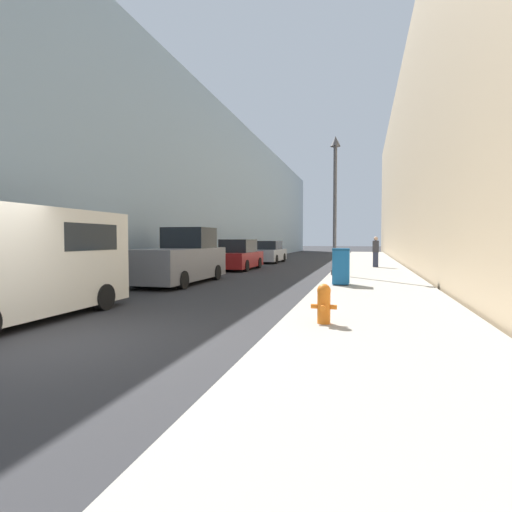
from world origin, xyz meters
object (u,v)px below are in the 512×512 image
object	(u,v)px
fire_hydrant	(324,303)
white_van	(23,259)
pickup_truck	(181,259)
trash_bin	(341,266)
pedestrian_on_sidewalk	(376,252)
parked_sedan_near	(238,256)
parked_sedan_far	(268,253)
lamppost	(335,192)

from	to	relation	value
fire_hydrant	white_van	size ratio (longest dim) A/B	0.15
fire_hydrant	pickup_truck	bearing A→B (deg)	132.51
trash_bin	pedestrian_on_sidewalk	bearing A→B (deg)	81.57
trash_bin	pedestrian_on_sidewalk	xyz separation A→B (m)	(1.42, 9.59, 0.23)
parked_sedan_near	parked_sedan_far	xyz separation A→B (m)	(0.01, 7.31, -0.04)
white_van	pedestrian_on_sidewalk	xyz separation A→B (m)	(7.61, 17.08, -0.30)
trash_bin	pedestrian_on_sidewalk	distance (m)	9.70
fire_hydrant	white_van	world-z (taller)	white_van
white_van	pickup_truck	xyz separation A→B (m)	(0.00, 7.55, -0.38)
fire_hydrant	lamppost	size ratio (longest dim) A/B	0.12
lamppost	pickup_truck	size ratio (longest dim) A/B	1.17
parked_sedan_far	pedestrian_on_sidewalk	bearing A→B (deg)	-34.04
white_van	parked_sedan_far	world-z (taller)	white_van
fire_hydrant	lamppost	distance (m)	11.06
lamppost	white_van	world-z (taller)	lamppost
trash_bin	lamppost	world-z (taller)	lamppost
fire_hydrant	parked_sedan_far	size ratio (longest dim) A/B	0.16
white_van	parked_sedan_near	distance (m)	14.88
pickup_truck	parked_sedan_far	bearing A→B (deg)	89.81
trash_bin	fire_hydrant	bearing A→B (deg)	-89.57
trash_bin	parked_sedan_far	world-z (taller)	parked_sedan_far
trash_bin	pickup_truck	world-z (taller)	pickup_truck
fire_hydrant	pedestrian_on_sidewalk	size ratio (longest dim) A/B	0.43
white_van	parked_sedan_near	size ratio (longest dim) A/B	1.16
fire_hydrant	pedestrian_on_sidewalk	world-z (taller)	pedestrian_on_sidewalk
pickup_truck	parked_sedan_near	xyz separation A→B (m)	(0.04, 7.32, -0.15)
parked_sedan_near	parked_sedan_far	bearing A→B (deg)	89.91
lamppost	pedestrian_on_sidewalk	xyz separation A→B (m)	(1.92, 5.80, -2.83)
fire_hydrant	parked_sedan_far	bearing A→B (deg)	106.10
lamppost	pickup_truck	distance (m)	7.39
lamppost	parked_sedan_near	size ratio (longest dim) A/B	1.38
parked_sedan_far	pedestrian_on_sidewalk	size ratio (longest dim) A/B	2.68
fire_hydrant	parked_sedan_near	world-z (taller)	parked_sedan_near
white_van	parked_sedan_near	xyz separation A→B (m)	(0.04, 14.87, -0.53)
fire_hydrant	pickup_truck	distance (m)	9.24
pedestrian_on_sidewalk	parked_sedan_far	bearing A→B (deg)	145.96
parked_sedan_near	pedestrian_on_sidewalk	world-z (taller)	pedestrian_on_sidewalk
parked_sedan_near	parked_sedan_far	distance (m)	7.31
trash_bin	pickup_truck	xyz separation A→B (m)	(-6.19, 0.06, 0.15)
fire_hydrant	parked_sedan_far	distance (m)	22.31
lamppost	parked_sedan_far	distance (m)	12.66
lamppost	parked_sedan_near	bearing A→B (deg)	147.58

